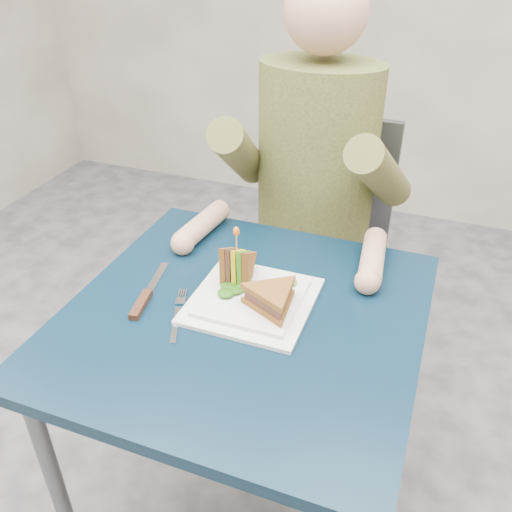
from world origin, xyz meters
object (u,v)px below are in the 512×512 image
at_px(plate, 252,299).
at_px(sandwich_flat, 272,298).
at_px(table, 244,340).
at_px(chair, 318,240).
at_px(sandwich_upright, 237,267).
at_px(fork, 177,316).
at_px(knife, 144,299).
at_px(diner, 316,144).

distance_m(plate, sandwich_flat, 0.07).
distance_m(table, chair, 0.67).
distance_m(chair, sandwich_upright, 0.63).
height_order(plate, sandwich_upright, sandwich_upright).
bearing_deg(chair, sandwich_flat, -84.64).
bearing_deg(fork, chair, 80.11).
distance_m(table, fork, 0.16).
bearing_deg(plate, table, -98.06).
height_order(sandwich_flat, sandwich_upright, sandwich_upright).
relative_size(plate, sandwich_flat, 1.39).
bearing_deg(plate, sandwich_flat, -24.44).
bearing_deg(fork, sandwich_upright, 62.18).
bearing_deg(fork, plate, 37.85).
bearing_deg(sandwich_upright, knife, -143.97).
xyz_separation_m(diner, plate, (0.01, -0.51, -0.18)).
xyz_separation_m(chair, plate, (0.01, -0.62, 0.20)).
xyz_separation_m(sandwich_flat, knife, (-0.28, -0.05, -0.04)).
bearing_deg(sandwich_upright, table, -60.06).
height_order(chair, sandwich_upright, chair).
distance_m(plate, knife, 0.24).
relative_size(table, fork, 4.33).
xyz_separation_m(plate, sandwich_upright, (-0.05, 0.05, 0.05)).
distance_m(fork, knife, 0.10).
xyz_separation_m(diner, sandwich_flat, (0.06, -0.53, -0.14)).
relative_size(sandwich_upright, fork, 0.87).
bearing_deg(sandwich_flat, plate, 155.56).
height_order(diner, sandwich_flat, diner).
bearing_deg(table, sandwich_upright, 119.94).
bearing_deg(sandwich_flat, sandwich_upright, 147.19).
distance_m(chair, diner, 0.39).
bearing_deg(chair, table, -90.00).
xyz_separation_m(diner, knife, (-0.22, -0.59, -0.18)).
xyz_separation_m(table, sandwich_flat, (0.06, 0.01, 0.12)).
bearing_deg(knife, plate, 19.53).
height_order(chair, diner, diner).
xyz_separation_m(table, plate, (0.01, 0.04, 0.09)).
bearing_deg(table, diner, 90.00).
height_order(table, knife, knife).
bearing_deg(sandwich_upright, sandwich_flat, -32.81).
distance_m(plate, sandwich_upright, 0.08).
bearing_deg(plate, chair, 90.51).
relative_size(diner, plate, 2.87).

